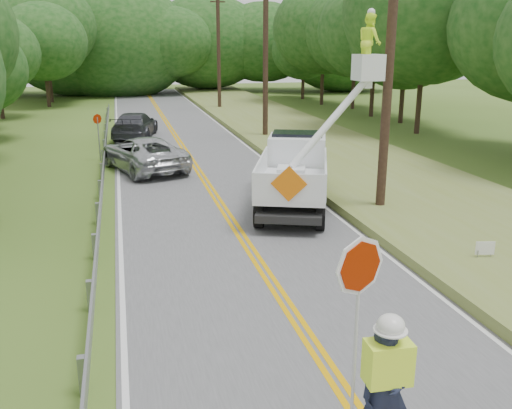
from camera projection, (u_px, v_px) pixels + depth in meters
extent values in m
plane|color=#3B5618|center=(345.00, 394.00, 8.94)|extent=(140.00, 140.00, 0.00)
cube|color=#525254|center=(208.00, 185.00, 21.98)|extent=(7.20, 96.00, 0.02)
cube|color=#E4A000|center=(205.00, 185.00, 21.96)|extent=(0.12, 96.00, 0.00)
cube|color=#E4A000|center=(210.00, 185.00, 22.00)|extent=(0.12, 96.00, 0.00)
cube|color=silver|center=(119.00, 190.00, 21.18)|extent=(0.12, 96.00, 0.00)
cube|color=silver|center=(291.00, 180.00, 22.77)|extent=(0.12, 96.00, 0.00)
cube|color=gray|center=(82.00, 376.00, 8.83)|extent=(0.12, 0.14, 0.70)
cube|color=gray|center=(90.00, 296.00, 11.63)|extent=(0.12, 0.14, 0.70)
cube|color=gray|center=(95.00, 247.00, 14.42)|extent=(0.12, 0.14, 0.70)
cube|color=gray|center=(98.00, 214.00, 17.22)|extent=(0.12, 0.14, 0.70)
cube|color=gray|center=(100.00, 190.00, 20.01)|extent=(0.12, 0.14, 0.70)
cube|color=gray|center=(102.00, 172.00, 22.81)|extent=(0.12, 0.14, 0.70)
cube|color=gray|center=(103.00, 158.00, 25.60)|extent=(0.12, 0.14, 0.70)
cube|color=gray|center=(104.00, 146.00, 28.40)|extent=(0.12, 0.14, 0.70)
cube|color=gray|center=(105.00, 137.00, 31.19)|extent=(0.12, 0.14, 0.70)
cube|color=gray|center=(106.00, 129.00, 33.98)|extent=(0.12, 0.14, 0.70)
cube|color=gray|center=(107.00, 123.00, 36.78)|extent=(0.12, 0.14, 0.70)
cube|color=gray|center=(107.00, 117.00, 39.57)|extent=(0.12, 0.14, 0.70)
cube|color=gray|center=(108.00, 112.00, 42.37)|extent=(0.12, 0.14, 0.70)
cube|color=gray|center=(103.00, 171.00, 21.83)|extent=(0.05, 48.00, 0.34)
cylinder|color=black|center=(390.00, 59.00, 17.07)|extent=(0.30, 0.30, 10.00)
cylinder|color=black|center=(266.00, 51.00, 31.04)|extent=(0.30, 0.30, 10.00)
cylinder|color=black|center=(219.00, 49.00, 45.01)|extent=(0.30, 0.30, 10.00)
cube|color=black|center=(218.00, 2.00, 44.00)|extent=(1.20, 0.10, 0.10)
cube|color=olive|center=(372.00, 172.00, 23.58)|extent=(7.00, 96.00, 0.30)
cylinder|color=#332319|center=(0.00, 100.00, 40.92)|extent=(0.32, 0.32, 2.76)
cylinder|color=#332319|center=(48.00, 88.00, 48.42)|extent=(0.32, 0.32, 3.22)
ellipsoid|color=#114011|center=(43.00, 42.00, 47.31)|extent=(7.51, 7.51, 6.61)
cylinder|color=#332319|center=(50.00, 81.00, 52.09)|extent=(0.32, 0.32, 3.99)
ellipsoid|color=#114011|center=(45.00, 27.00, 50.71)|extent=(9.32, 9.32, 8.20)
cylinder|color=#332319|center=(419.00, 99.00, 34.01)|extent=(0.32, 0.32, 4.26)
ellipsoid|color=#114011|center=(427.00, 10.00, 32.55)|extent=(9.95, 9.95, 8.75)
cylinder|color=#332319|center=(402.00, 99.00, 38.64)|extent=(0.32, 0.32, 3.32)
ellipsoid|color=#114011|center=(406.00, 39.00, 37.50)|extent=(7.75, 7.75, 6.82)
cylinder|color=#332319|center=(372.00, 92.00, 42.07)|extent=(0.32, 0.32, 3.70)
ellipsoid|color=#114011|center=(376.00, 30.00, 40.79)|extent=(8.64, 8.64, 7.60)
cylinder|color=#332319|center=(353.00, 86.00, 46.97)|extent=(0.32, 0.32, 3.76)
ellipsoid|color=#114011|center=(356.00, 30.00, 45.68)|extent=(8.78, 8.78, 7.73)
cylinder|color=#332319|center=(322.00, 83.00, 50.12)|extent=(0.32, 0.32, 3.89)
ellipsoid|color=#114011|center=(324.00, 28.00, 48.78)|extent=(9.08, 9.08, 7.99)
cylinder|color=#332319|center=(303.00, 85.00, 55.41)|extent=(0.32, 0.32, 2.71)
ellipsoid|color=#114011|center=(304.00, 51.00, 54.48)|extent=(6.33, 6.33, 5.57)
ellipsoid|color=#114011|center=(27.00, 42.00, 57.96)|extent=(10.42, 7.82, 7.82)
ellipsoid|color=#114011|center=(74.00, 42.00, 58.25)|extent=(15.00, 11.25, 11.25)
ellipsoid|color=#114011|center=(117.00, 42.00, 59.01)|extent=(16.60, 12.45, 12.45)
ellipsoid|color=#114011|center=(169.00, 42.00, 58.63)|extent=(9.88, 7.41, 7.41)
ellipsoid|color=#114011|center=(207.00, 42.00, 62.85)|extent=(13.94, 10.46, 10.46)
ellipsoid|color=#114011|center=(264.00, 42.00, 63.58)|extent=(11.98, 8.98, 8.98)
ellipsoid|color=#114011|center=(299.00, 42.00, 63.65)|extent=(10.24, 7.68, 7.68)
ellipsoid|color=#114011|center=(343.00, 42.00, 62.85)|extent=(14.86, 11.14, 11.14)
imported|color=#191E33|center=(386.00, 392.00, 7.38)|extent=(0.73, 0.50, 1.96)
cube|color=#CEF42D|center=(388.00, 362.00, 7.25)|extent=(0.62, 0.39, 0.59)
ellipsoid|color=silver|center=(391.00, 325.00, 7.10)|extent=(0.37, 0.37, 0.29)
cylinder|color=#B7B7B7|center=(354.00, 368.00, 7.23)|extent=(0.04, 0.04, 2.74)
cylinder|color=#8F1A00|center=(360.00, 266.00, 6.82)|extent=(0.75, 0.30, 0.78)
cylinder|color=black|center=(259.00, 213.00, 16.85)|extent=(0.57, 0.93, 0.89)
cylinder|color=black|center=(320.00, 216.00, 16.64)|extent=(0.57, 0.93, 0.89)
cylinder|color=black|center=(265.00, 197.00, 18.62)|extent=(0.57, 0.93, 0.89)
cylinder|color=black|center=(321.00, 199.00, 18.41)|extent=(0.57, 0.93, 0.89)
cylinder|color=black|center=(271.00, 181.00, 20.84)|extent=(0.57, 0.93, 0.89)
cylinder|color=black|center=(321.00, 182.00, 20.63)|extent=(0.57, 0.93, 0.89)
cube|color=black|center=(293.00, 194.00, 18.76)|extent=(3.91, 6.26, 0.23)
cube|color=silver|center=(292.00, 185.00, 18.01)|extent=(3.50, 4.75, 0.20)
cube|color=silver|center=(261.00, 171.00, 18.00)|extent=(1.55, 4.03, 0.84)
cube|color=silver|center=(325.00, 172.00, 17.77)|extent=(1.55, 4.03, 0.84)
cube|color=silver|center=(289.00, 188.00, 15.86)|extent=(2.02, 0.80, 0.84)
cube|color=silver|center=(297.00, 158.00, 20.95)|extent=(2.58, 2.39, 1.67)
cube|color=black|center=(297.00, 141.00, 20.95)|extent=(2.16, 1.78, 0.70)
cube|color=silver|center=(291.00, 179.00, 16.91)|extent=(1.08, 1.08, 0.74)
cube|color=silver|center=(368.00, 67.00, 16.98)|extent=(0.79, 0.79, 0.79)
imported|color=#CEF42D|center=(370.00, 41.00, 16.76)|extent=(0.62, 0.80, 1.65)
cube|color=orange|center=(289.00, 184.00, 15.76)|extent=(1.00, 0.41, 1.05)
imported|color=#B1B5B8|center=(144.00, 153.00, 24.40)|extent=(4.07, 5.89, 1.50)
imported|color=#37383F|center=(135.00, 125.00, 32.80)|extent=(3.18, 5.49, 1.50)
cylinder|color=gray|center=(99.00, 139.00, 26.33)|extent=(0.06, 0.06, 2.10)
cylinder|color=#8F1A00|center=(97.00, 119.00, 26.06)|extent=(0.40, 0.31, 0.48)
cube|color=white|center=(485.00, 248.00, 13.83)|extent=(0.48, 0.14, 0.34)
cylinder|color=gray|center=(477.00, 260.00, 13.86)|extent=(0.02, 0.02, 0.48)
cylinder|color=gray|center=(490.00, 258.00, 13.95)|extent=(0.02, 0.02, 0.48)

